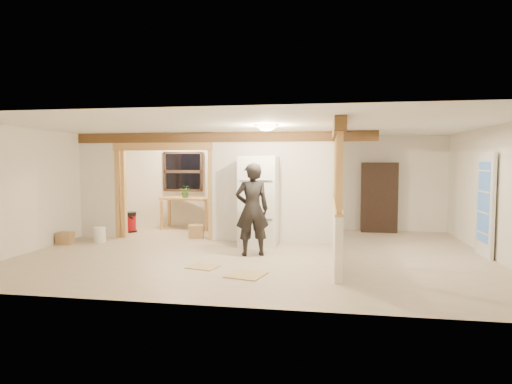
% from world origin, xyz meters
% --- Properties ---
extents(floor, '(9.00, 6.50, 0.01)m').
position_xyz_m(floor, '(0.00, 0.00, -0.01)').
color(floor, '#C3AE91').
rests_on(floor, ground).
extents(ceiling, '(9.00, 6.50, 0.01)m').
position_xyz_m(ceiling, '(0.00, 0.00, 2.50)').
color(ceiling, white).
extents(wall_back, '(9.00, 0.01, 2.50)m').
position_xyz_m(wall_back, '(0.00, 3.25, 1.25)').
color(wall_back, silver).
rests_on(wall_back, floor).
extents(wall_front, '(9.00, 0.01, 2.50)m').
position_xyz_m(wall_front, '(0.00, -3.25, 1.25)').
color(wall_front, silver).
rests_on(wall_front, floor).
extents(wall_left, '(0.01, 6.50, 2.50)m').
position_xyz_m(wall_left, '(-4.50, 0.00, 1.25)').
color(wall_left, silver).
rests_on(wall_left, floor).
extents(wall_right, '(0.01, 6.50, 2.50)m').
position_xyz_m(wall_right, '(4.50, 0.00, 1.25)').
color(wall_right, silver).
rests_on(wall_right, floor).
extents(partition_left_stub, '(0.90, 0.12, 2.50)m').
position_xyz_m(partition_left_stub, '(-4.05, 1.20, 1.25)').
color(partition_left_stub, silver).
rests_on(partition_left_stub, floor).
extents(partition_center, '(2.80, 0.12, 2.50)m').
position_xyz_m(partition_center, '(0.20, 1.20, 1.25)').
color(partition_center, silver).
rests_on(partition_center, floor).
extents(doorway_frame, '(2.46, 0.14, 2.20)m').
position_xyz_m(doorway_frame, '(-2.40, 1.20, 1.10)').
color(doorway_frame, tan).
rests_on(doorway_frame, floor).
extents(header_beam_back, '(7.00, 0.18, 0.22)m').
position_xyz_m(header_beam_back, '(-1.00, 1.20, 2.38)').
color(header_beam_back, brown).
rests_on(header_beam_back, ceiling).
extents(header_beam_right, '(0.18, 3.30, 0.22)m').
position_xyz_m(header_beam_right, '(1.60, -0.40, 2.38)').
color(header_beam_right, brown).
rests_on(header_beam_right, ceiling).
extents(pony_wall, '(0.12, 3.20, 1.00)m').
position_xyz_m(pony_wall, '(1.60, -0.40, 0.50)').
color(pony_wall, silver).
rests_on(pony_wall, floor).
extents(stud_partition, '(0.14, 3.20, 1.32)m').
position_xyz_m(stud_partition, '(1.60, -0.40, 1.66)').
color(stud_partition, tan).
rests_on(stud_partition, pony_wall).
extents(window_back, '(1.12, 0.10, 1.10)m').
position_xyz_m(window_back, '(-2.60, 3.17, 1.55)').
color(window_back, black).
rests_on(window_back, wall_back).
extents(french_door, '(0.12, 0.86, 2.00)m').
position_xyz_m(french_door, '(4.42, 0.40, 1.00)').
color(french_door, white).
rests_on(french_door, floor).
extents(ceiling_dome_main, '(0.36, 0.36, 0.16)m').
position_xyz_m(ceiling_dome_main, '(0.30, -0.50, 2.48)').
color(ceiling_dome_main, '#FFEABF').
rests_on(ceiling_dome_main, ceiling).
extents(ceiling_dome_util, '(0.32, 0.32, 0.14)m').
position_xyz_m(ceiling_dome_util, '(-2.50, 2.30, 2.48)').
color(ceiling_dome_util, '#FFEABF').
rests_on(ceiling_dome_util, ceiling).
extents(hanging_bulb, '(0.07, 0.07, 0.07)m').
position_xyz_m(hanging_bulb, '(-2.00, 1.60, 2.18)').
color(hanging_bulb, '#FFD88C').
rests_on(hanging_bulb, ceiling).
extents(refrigerator, '(0.80, 0.78, 1.94)m').
position_xyz_m(refrigerator, '(-0.04, 0.75, 0.97)').
color(refrigerator, white).
rests_on(refrigerator, floor).
extents(woman, '(0.76, 0.62, 1.80)m').
position_xyz_m(woman, '(-0.01, -0.27, 0.90)').
color(woman, black).
rests_on(woman, floor).
extents(work_table, '(1.47, 0.95, 0.86)m').
position_xyz_m(work_table, '(-2.35, 2.77, 0.43)').
color(work_table, tan).
rests_on(work_table, floor).
extents(potted_plant, '(0.32, 0.28, 0.33)m').
position_xyz_m(potted_plant, '(-2.36, 2.69, 1.02)').
color(potted_plant, '#2B7031').
rests_on(potted_plant, work_table).
extents(shop_vac, '(0.49, 0.49, 0.53)m').
position_xyz_m(shop_vac, '(-3.65, 1.94, 0.26)').
color(shop_vac, maroon).
rests_on(shop_vac, floor).
extents(bookshelf, '(0.90, 0.30, 1.81)m').
position_xyz_m(bookshelf, '(2.75, 3.03, 0.90)').
color(bookshelf, black).
rests_on(bookshelf, floor).
extents(bucket, '(0.33, 0.33, 0.34)m').
position_xyz_m(bucket, '(-3.68, 0.53, 0.17)').
color(bucket, silver).
rests_on(bucket, floor).
extents(box_util_a, '(0.42, 0.38, 0.31)m').
position_xyz_m(box_util_a, '(-1.68, 1.45, 0.15)').
color(box_util_a, '#AB8352').
rests_on(box_util_a, floor).
extents(box_util_b, '(0.36, 0.36, 0.28)m').
position_xyz_m(box_util_b, '(-3.65, 1.39, 0.14)').
color(box_util_b, '#AB8352').
rests_on(box_util_b, floor).
extents(box_front, '(0.34, 0.29, 0.26)m').
position_xyz_m(box_front, '(-4.31, 0.19, 0.13)').
color(box_front, '#AB8352').
rests_on(box_front, floor).
extents(floor_panel_near, '(0.68, 0.68, 0.02)m').
position_xyz_m(floor_panel_near, '(0.15, -1.75, 0.01)').
color(floor_panel_near, tan).
rests_on(floor_panel_near, floor).
extents(floor_panel_far, '(0.59, 0.51, 0.02)m').
position_xyz_m(floor_panel_far, '(-0.69, -1.35, 0.01)').
color(floor_panel_far, tan).
rests_on(floor_panel_far, floor).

